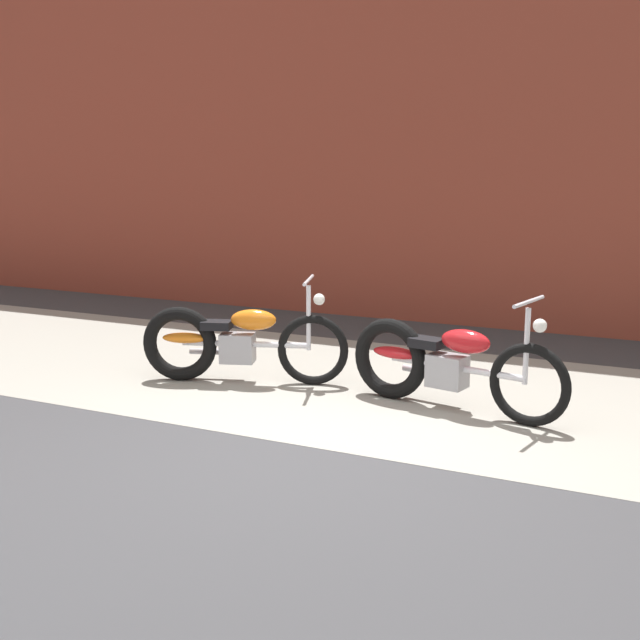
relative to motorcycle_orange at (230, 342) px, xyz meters
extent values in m
plane|color=#38383A|center=(1.54, -1.30, -0.40)|extent=(80.00, 80.00, 0.00)
cube|color=gray|center=(1.54, 0.45, -0.40)|extent=(36.00, 3.50, 0.01)
cube|color=brown|center=(1.54, 3.90, 2.17)|extent=(36.00, 0.50, 5.14)
torus|color=black|center=(0.77, 0.26, -0.06)|extent=(0.67, 0.29, 0.68)
torus|color=black|center=(-0.47, -0.16, -0.03)|extent=(0.73, 0.36, 0.73)
cylinder|color=silver|center=(0.15, 0.05, -0.02)|extent=(1.19, 0.45, 0.06)
cube|color=#99999E|center=(0.07, 0.02, -0.06)|extent=(0.37, 0.31, 0.28)
ellipsoid|color=orange|center=(0.23, 0.07, 0.22)|extent=(0.48, 0.32, 0.20)
ellipsoid|color=orange|center=(-0.42, -0.14, 0.03)|extent=(0.47, 0.31, 0.10)
cube|color=black|center=(-0.12, -0.04, 0.16)|extent=(0.33, 0.28, 0.08)
cylinder|color=silver|center=(0.73, 0.24, 0.25)|extent=(0.06, 0.06, 0.62)
cylinder|color=silver|center=(0.73, 0.24, 0.61)|extent=(0.21, 0.56, 0.03)
sphere|color=white|center=(0.82, 0.27, 0.43)|extent=(0.11, 0.11, 0.11)
cylinder|color=silver|center=(-0.20, 0.09, -0.14)|extent=(0.54, 0.23, 0.06)
torus|color=black|center=(2.86, -0.09, -0.06)|extent=(0.68, 0.21, 0.68)
torus|color=black|center=(1.58, 0.16, -0.03)|extent=(0.74, 0.27, 0.73)
cylinder|color=silver|center=(2.22, 0.03, -0.02)|extent=(1.22, 0.29, 0.06)
cube|color=#99999E|center=(2.14, 0.05, -0.06)|extent=(0.36, 0.28, 0.28)
ellipsoid|color=red|center=(2.30, 0.02, 0.22)|extent=(0.47, 0.27, 0.20)
ellipsoid|color=red|center=(1.63, 0.15, 0.03)|extent=(0.47, 0.26, 0.10)
cube|color=black|center=(1.95, 0.09, 0.16)|extent=(0.31, 0.25, 0.08)
cylinder|color=silver|center=(2.82, -0.08, 0.25)|extent=(0.05, 0.05, 0.62)
cylinder|color=silver|center=(2.82, -0.08, 0.61)|extent=(0.14, 0.58, 0.03)
sphere|color=white|center=(2.92, -0.10, 0.43)|extent=(0.11, 0.11, 0.11)
cylinder|color=silver|center=(1.94, 0.24, -0.14)|extent=(0.55, 0.16, 0.06)
camera|label=1|loc=(3.94, -6.27, 1.65)|focal=44.10mm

